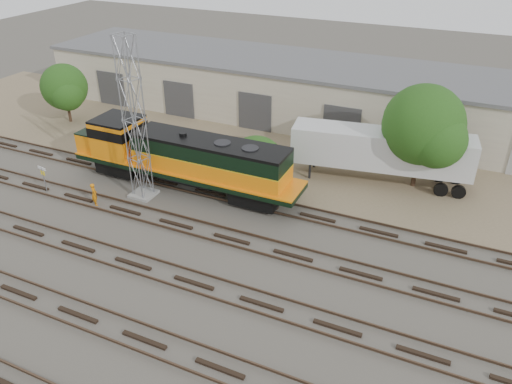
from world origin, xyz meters
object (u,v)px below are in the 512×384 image
at_px(locomotive, 181,157).
at_px(worker, 94,194).
at_px(signal_tower, 135,124).
at_px(semi_trailer, 385,151).

relative_size(locomotive, worker, 10.70).
distance_m(signal_tower, worker, 5.64).
height_order(worker, semi_trailer, semi_trailer).
distance_m(locomotive, worker, 6.38).
distance_m(signal_tower, semi_trailer, 17.59).
bearing_deg(worker, signal_tower, -94.69).
distance_m(locomotive, signal_tower, 4.18).
xyz_separation_m(signal_tower, worker, (-2.21, -2.41, -4.59)).
bearing_deg(signal_tower, semi_trailer, 31.38).
bearing_deg(locomotive, worker, -131.76).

